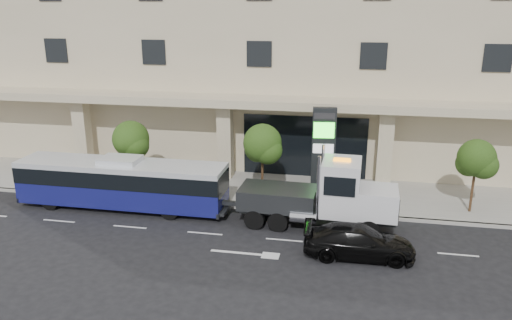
{
  "coord_description": "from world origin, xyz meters",
  "views": [
    {
      "loc": [
        2.78,
        -23.33,
        10.8
      ],
      "look_at": [
        -2.07,
        2.0,
        2.89
      ],
      "focal_mm": 35.0,
      "sensor_mm": 36.0,
      "label": 1
    }
  ],
  "objects_px": {
    "tow_truck": "(324,197)",
    "signage_pylon": "(323,153)",
    "city_bus": "(122,182)",
    "black_sedan": "(359,242)"
  },
  "relations": [
    {
      "from": "city_bus",
      "to": "black_sedan",
      "type": "distance_m",
      "value": 13.39
    },
    {
      "from": "city_bus",
      "to": "signage_pylon",
      "type": "bearing_deg",
      "value": 17.46
    },
    {
      "from": "city_bus",
      "to": "black_sedan",
      "type": "relative_size",
      "value": 2.36
    },
    {
      "from": "signage_pylon",
      "to": "black_sedan",
      "type": "bearing_deg",
      "value": -78.4
    },
    {
      "from": "city_bus",
      "to": "tow_truck",
      "type": "xyz_separation_m",
      "value": [
        11.18,
        -0.52,
        0.18
      ]
    },
    {
      "from": "city_bus",
      "to": "signage_pylon",
      "type": "distance_m",
      "value": 11.44
    },
    {
      "from": "tow_truck",
      "to": "black_sedan",
      "type": "relative_size",
      "value": 1.81
    },
    {
      "from": "tow_truck",
      "to": "signage_pylon",
      "type": "xyz_separation_m",
      "value": [
        -0.33,
        3.89,
        1.18
      ]
    },
    {
      "from": "black_sedan",
      "to": "signage_pylon",
      "type": "height_order",
      "value": "signage_pylon"
    },
    {
      "from": "tow_truck",
      "to": "black_sedan",
      "type": "height_order",
      "value": "tow_truck"
    }
  ]
}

